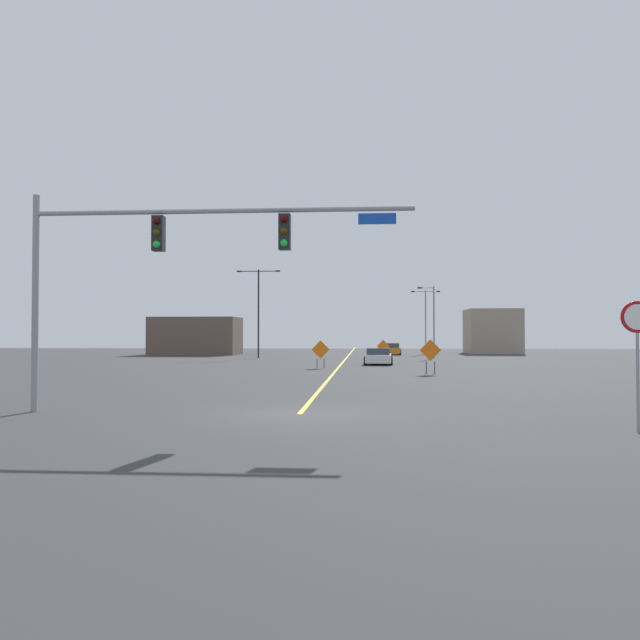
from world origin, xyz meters
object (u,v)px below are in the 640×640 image
(stop_sign, at_px, (637,340))
(street_lamp_mid_right, at_px, (426,316))
(street_lamp_far_left, at_px, (258,305))
(construction_sign_left_shoulder, at_px, (321,351))
(construction_sign_right_shoulder, at_px, (430,352))
(traffic_signal_assembly, at_px, (160,250))
(street_lamp_near_right, at_px, (433,318))
(car_orange_mid, at_px, (391,349))
(car_white_passing, at_px, (378,357))
(construction_sign_left_lane, at_px, (383,347))

(stop_sign, distance_m, street_lamp_mid_right, 59.75)
(street_lamp_far_left, relative_size, construction_sign_left_shoulder, 4.57)
(street_lamp_far_left, distance_m, construction_sign_right_shoulder, 28.63)
(traffic_signal_assembly, relative_size, street_lamp_far_left, 1.30)
(street_lamp_near_right, bearing_deg, car_orange_mid, 110.69)
(stop_sign, relative_size, construction_sign_left_shoulder, 1.62)
(street_lamp_far_left, xyz_separation_m, car_white_passing, (11.65, -12.81, -4.62))
(street_lamp_mid_right, relative_size, construction_sign_left_shoulder, 3.96)
(construction_sign_left_lane, relative_size, car_white_passing, 0.45)
(construction_sign_left_shoulder, bearing_deg, stop_sign, -70.87)
(street_lamp_near_right, distance_m, street_lamp_far_left, 17.40)
(car_orange_mid, bearing_deg, construction_sign_right_shoulder, -88.65)
(stop_sign, bearing_deg, street_lamp_mid_right, 89.33)
(construction_sign_left_lane, distance_m, car_orange_mid, 16.12)
(construction_sign_left_lane, height_order, car_white_passing, construction_sign_left_lane)
(construction_sign_right_shoulder, bearing_deg, construction_sign_left_lane, 96.56)
(stop_sign, bearing_deg, street_lamp_near_right, 89.75)
(street_lamp_far_left, bearing_deg, car_white_passing, -47.71)
(traffic_signal_assembly, relative_size, stop_sign, 3.68)
(street_lamp_near_right, relative_size, street_lamp_far_left, 0.81)
(car_orange_mid, height_order, car_white_passing, car_orange_mid)
(street_lamp_near_right, relative_size, car_white_passing, 1.74)
(street_lamp_far_left, relative_size, car_white_passing, 2.14)
(construction_sign_left_shoulder, xyz_separation_m, construction_sign_left_lane, (4.68, 13.42, -0.03))
(car_orange_mid, relative_size, car_white_passing, 1.07)
(stop_sign, height_order, street_lamp_near_right, street_lamp_near_right)
(street_lamp_near_right, height_order, car_white_passing, street_lamp_near_right)
(street_lamp_far_left, distance_m, construction_sign_left_lane, 13.85)
(stop_sign, bearing_deg, car_orange_mid, 93.50)
(stop_sign, xyz_separation_m, street_lamp_near_right, (0.20, 47.24, 1.78))
(car_orange_mid, bearing_deg, street_lamp_near_right, -69.31)
(construction_sign_left_lane, bearing_deg, street_lamp_mid_right, 73.44)
(street_lamp_mid_right, bearing_deg, construction_sign_right_shoulder, -95.03)
(street_lamp_mid_right, xyz_separation_m, street_lamp_far_left, (-17.81, -13.67, 0.68))
(stop_sign, height_order, street_lamp_mid_right, street_lamp_mid_right)
(traffic_signal_assembly, distance_m, construction_sign_right_shoulder, 21.59)
(stop_sign, relative_size, street_lamp_far_left, 0.35)
(stop_sign, xyz_separation_m, construction_sign_left_shoulder, (-9.55, 27.54, -0.98))
(construction_sign_left_lane, height_order, construction_sign_right_shoulder, construction_sign_right_shoulder)
(street_lamp_near_right, relative_size, street_lamp_mid_right, 0.94)
(stop_sign, distance_m, street_lamp_far_left, 49.20)
(street_lamp_near_right, xyz_separation_m, street_lamp_mid_right, (0.50, 12.46, 0.58))
(construction_sign_left_lane, bearing_deg, street_lamp_far_left, 157.49)
(construction_sign_right_shoulder, height_order, car_orange_mid, construction_sign_right_shoulder)
(traffic_signal_assembly, bearing_deg, construction_sign_left_shoulder, 83.16)
(stop_sign, height_order, construction_sign_left_lane, stop_sign)
(street_lamp_far_left, bearing_deg, car_orange_mid, 38.88)
(street_lamp_mid_right, height_order, street_lamp_far_left, street_lamp_far_left)
(street_lamp_mid_right, bearing_deg, car_orange_mid, -147.28)
(stop_sign, distance_m, construction_sign_right_shoulder, 21.81)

